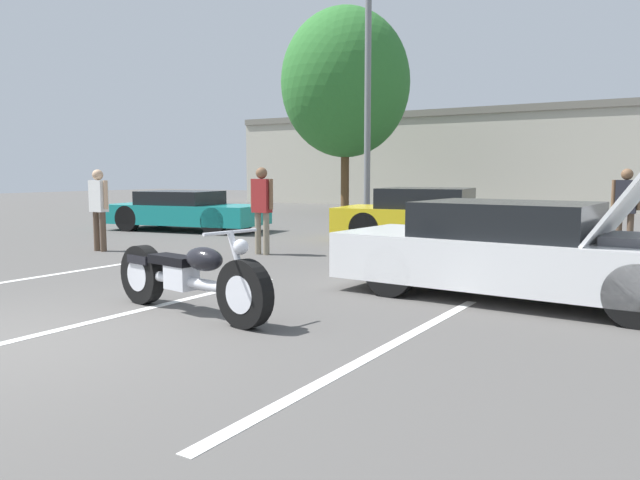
# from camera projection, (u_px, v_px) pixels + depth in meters

# --- Properties ---
(ground_plane) EXTENTS (80.00, 80.00, 0.00)m
(ground_plane) POSITION_uv_depth(u_px,v_px,m) (6.00, 343.00, 5.81)
(ground_plane) COLOR #514F4C
(parking_stripe_middle) EXTENTS (0.12, 4.95, 0.01)m
(parking_stripe_middle) POSITION_uv_depth(u_px,v_px,m) (142.00, 310.00, 7.20)
(parking_stripe_middle) COLOR white
(parking_stripe_middle) RESTS_ON ground
(parking_stripe_back) EXTENTS (0.12, 4.95, 0.01)m
(parking_stripe_back) POSITION_uv_depth(u_px,v_px,m) (382.00, 350.00, 5.57)
(parking_stripe_back) COLOR white
(parking_stripe_back) RESTS_ON ground
(far_building) EXTENTS (32.00, 4.20, 4.40)m
(far_building) POSITION_uv_depth(u_px,v_px,m) (564.00, 155.00, 27.03)
(far_building) COLOR #B2AD9E
(far_building) RESTS_ON ground
(light_pole) EXTENTS (1.21, 0.28, 7.55)m
(light_pole) POSITION_uv_depth(u_px,v_px,m) (370.00, 80.00, 17.35)
(light_pole) COLOR slate
(light_pole) RESTS_ON ground
(tree_background) EXTENTS (4.91, 4.91, 7.81)m
(tree_background) POSITION_uv_depth(u_px,v_px,m) (345.00, 83.00, 23.75)
(tree_background) COLOR brown
(tree_background) RESTS_ON ground
(motorcycle) EXTENTS (2.54, 0.77, 0.99)m
(motorcycle) POSITION_uv_depth(u_px,v_px,m) (189.00, 277.00, 6.94)
(motorcycle) COLOR black
(motorcycle) RESTS_ON ground
(show_car_hood_open) EXTENTS (4.67, 1.93, 2.11)m
(show_car_hood_open) POSITION_uv_depth(u_px,v_px,m) (522.00, 252.00, 7.74)
(show_car_hood_open) COLOR white
(show_car_hood_open) RESTS_ON ground
(parked_car_mid_row) EXTENTS (4.53, 2.47, 1.23)m
(parked_car_mid_row) POSITION_uv_depth(u_px,v_px,m) (431.00, 216.00, 14.08)
(parked_car_mid_row) COLOR yellow
(parked_car_mid_row) RESTS_ON ground
(parked_car_left_row) EXTENTS (4.59, 2.50, 1.08)m
(parked_car_left_row) POSITION_uv_depth(u_px,v_px,m) (185.00, 211.00, 17.01)
(parked_car_left_row) COLOR teal
(parked_car_left_row) RESTS_ON ground
(spectator_near_motorcycle) EXTENTS (0.52, 0.22, 1.64)m
(spectator_near_motorcycle) POSITION_uv_depth(u_px,v_px,m) (99.00, 203.00, 12.49)
(spectator_near_motorcycle) COLOR brown
(spectator_near_motorcycle) RESTS_ON ground
(spectator_by_show_car) EXTENTS (0.52, 0.22, 1.66)m
(spectator_by_show_car) POSITION_uv_depth(u_px,v_px,m) (626.00, 204.00, 11.92)
(spectator_by_show_car) COLOR brown
(spectator_by_show_car) RESTS_ON ground
(spectator_midground) EXTENTS (0.52, 0.22, 1.68)m
(spectator_midground) POSITION_uv_depth(u_px,v_px,m) (262.00, 203.00, 11.97)
(spectator_midground) COLOR gray
(spectator_midground) RESTS_ON ground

